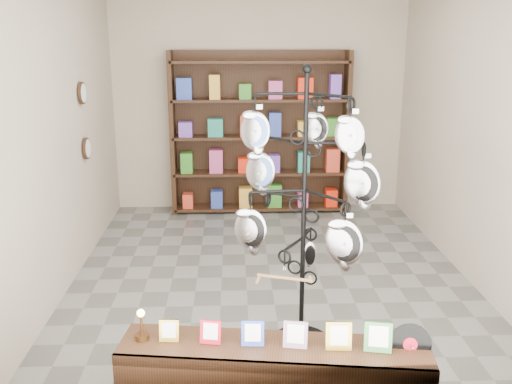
# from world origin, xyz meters

# --- Properties ---
(ground) EXTENTS (5.00, 5.00, 0.00)m
(ground) POSITION_xyz_m (0.00, 0.00, 0.00)
(ground) COLOR slate
(ground) RESTS_ON ground
(room_envelope) EXTENTS (5.00, 5.00, 5.00)m
(room_envelope) POSITION_xyz_m (0.00, 0.00, 1.85)
(room_envelope) COLOR #BFAF9A
(room_envelope) RESTS_ON ground
(display_tree) EXTENTS (1.21, 1.21, 2.21)m
(display_tree) POSITION_xyz_m (0.16, -1.29, 1.28)
(display_tree) COLOR black
(display_tree) RESTS_ON ground
(front_shelf) EXTENTS (2.03, 0.67, 0.71)m
(front_shelf) POSITION_xyz_m (-0.12, -2.16, 0.25)
(front_shelf) COLOR black
(front_shelf) RESTS_ON ground
(back_shelving) EXTENTS (2.42, 0.36, 2.20)m
(back_shelving) POSITION_xyz_m (0.00, 2.30, 1.03)
(back_shelving) COLOR black
(back_shelving) RESTS_ON ground
(wall_clocks) EXTENTS (0.03, 0.24, 0.84)m
(wall_clocks) POSITION_xyz_m (-1.97, 0.80, 1.50)
(wall_clocks) COLOR black
(wall_clocks) RESTS_ON ground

